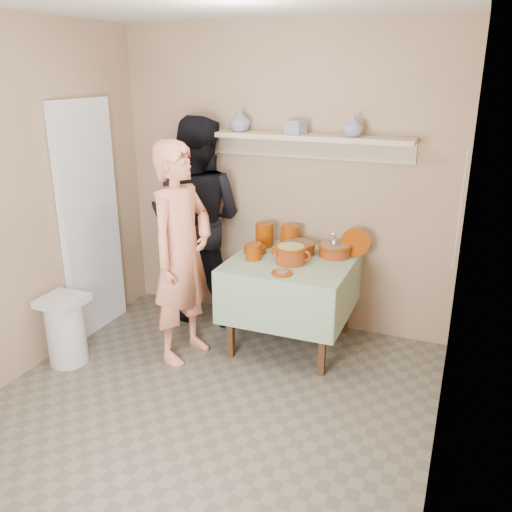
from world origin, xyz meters
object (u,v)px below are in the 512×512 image
at_px(person_cook, 182,254).
at_px(person_helper, 197,221).
at_px(trash_bin, 66,330).
at_px(cazuela_rice, 291,253).
at_px(serving_table, 292,273).

distance_m(person_cook, person_helper, 0.77).
bearing_deg(trash_bin, cazuela_rice, 28.99).
bearing_deg(serving_table, person_helper, 166.72).
bearing_deg(person_helper, trash_bin, 58.65).
xyz_separation_m(person_helper, cazuela_rice, (1.00, -0.32, -0.08)).
distance_m(person_cook, trash_bin, 1.10).
bearing_deg(person_helper, serving_table, 160.74).
distance_m(cazuela_rice, trash_bin, 1.87).
xyz_separation_m(cazuela_rice, trash_bin, (-1.56, -0.86, -0.56)).
height_order(cazuela_rice, trash_bin, cazuela_rice).
bearing_deg(person_cook, cazuela_rice, -52.44).
distance_m(person_cook, cazuela_rice, 0.85).
bearing_deg(trash_bin, serving_table, 31.53).
bearing_deg(person_cook, serving_table, -47.20).
bearing_deg(serving_table, cazuela_rice, -79.67).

